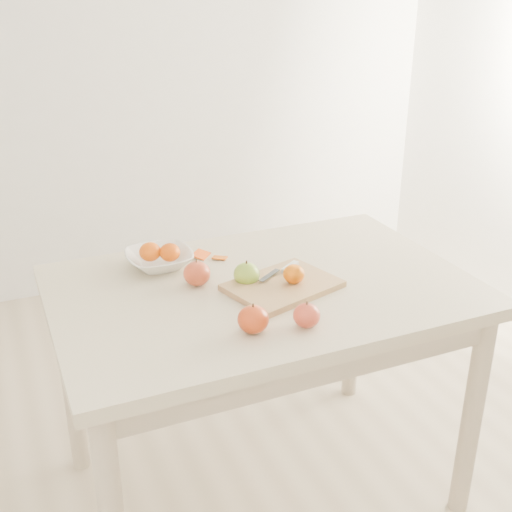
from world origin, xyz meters
name	(u,v)px	position (x,y,z in m)	size (l,w,h in m)	color
ground	(262,484)	(0.00, 0.00, 0.00)	(3.50, 3.50, 0.00)	#C6B293
table	(263,314)	(0.00, 0.00, 0.65)	(1.20, 0.80, 0.75)	beige
cutting_board	(283,286)	(0.04, -0.05, 0.76)	(0.30, 0.22, 0.02)	tan
board_tangerine	(294,274)	(0.07, -0.06, 0.80)	(0.06, 0.06, 0.05)	#CA5907
fruit_bowl	(159,259)	(-0.24, 0.24, 0.77)	(0.20, 0.20, 0.05)	white
bowl_tangerine_near	(150,252)	(-0.27, 0.25, 0.80)	(0.07, 0.07, 0.06)	#CE5B07
bowl_tangerine_far	(170,252)	(-0.21, 0.22, 0.80)	(0.06, 0.06, 0.06)	#D54207
orange_peel_a	(201,256)	(-0.10, 0.26, 0.75)	(0.06, 0.04, 0.00)	#D5480F
orange_peel_b	(220,258)	(-0.05, 0.22, 0.75)	(0.04, 0.04, 0.00)	#C8550E
paring_knife	(287,268)	(0.09, 0.02, 0.78)	(0.16, 0.09, 0.01)	white
apple_green	(247,274)	(-0.04, 0.02, 0.78)	(0.08, 0.08, 0.07)	#568818
apple_red_b	(197,273)	(-0.17, 0.07, 0.79)	(0.08, 0.08, 0.07)	maroon
apple_red_c	(253,319)	(-0.13, -0.24, 0.79)	(0.08, 0.08, 0.07)	#911204
apple_red_e	(307,315)	(0.00, -0.27, 0.78)	(0.07, 0.07, 0.06)	maroon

